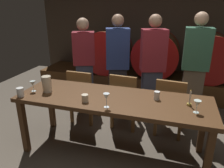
# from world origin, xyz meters

# --- Properties ---
(back_wall) EXTENTS (5.60, 0.24, 2.64)m
(back_wall) POSITION_xyz_m (0.00, 3.11, 1.32)
(back_wall) COLOR #473A2D
(back_wall) RESTS_ON ground
(barrel_shelf) EXTENTS (5.04, 0.90, 0.40)m
(barrel_shelf) POSITION_xyz_m (0.00, 2.56, 0.20)
(barrel_shelf) COLOR brown
(barrel_shelf) RESTS_ON ground
(wine_barrel_left) EXTENTS (0.92, 0.80, 0.92)m
(wine_barrel_left) POSITION_xyz_m (-1.02, 2.56, 0.85)
(wine_barrel_left) COLOR brown
(wine_barrel_left) RESTS_ON barrel_shelf
(wine_barrel_center) EXTENTS (0.92, 0.80, 0.92)m
(wine_barrel_center) POSITION_xyz_m (0.03, 2.56, 0.85)
(wine_barrel_center) COLOR brown
(wine_barrel_center) RESTS_ON barrel_shelf
(wine_barrel_right) EXTENTS (0.92, 0.80, 0.92)m
(wine_barrel_right) POSITION_xyz_m (1.04, 2.56, 0.85)
(wine_barrel_right) COLOR brown
(wine_barrel_right) RESTS_ON barrel_shelf
(dining_table) EXTENTS (2.34, 0.77, 0.77)m
(dining_table) POSITION_xyz_m (-0.24, 0.33, 0.69)
(dining_table) COLOR #4C2D16
(dining_table) RESTS_ON ground
(chair_left) EXTENTS (0.41, 0.41, 0.88)m
(chair_left) POSITION_xyz_m (-0.92, 0.93, 0.49)
(chair_left) COLOR brown
(chair_left) RESTS_ON ground
(chair_center) EXTENTS (0.43, 0.43, 0.88)m
(chair_center) POSITION_xyz_m (-0.24, 0.95, 0.49)
(chair_center) COLOR brown
(chair_center) RESTS_ON ground
(chair_right) EXTENTS (0.43, 0.43, 0.88)m
(chair_right) POSITION_xyz_m (0.43, 0.93, 0.49)
(chair_right) COLOR brown
(chair_right) RESTS_ON ground
(guest_far_left) EXTENTS (0.44, 0.36, 1.61)m
(guest_far_left) POSITION_xyz_m (-1.14, 1.53, 0.83)
(guest_far_left) COLOR #33384C
(guest_far_left) RESTS_ON ground
(guest_center_left) EXTENTS (0.44, 0.35, 1.68)m
(guest_center_left) POSITION_xyz_m (-0.50, 1.46, 0.86)
(guest_center_left) COLOR black
(guest_center_left) RESTS_ON ground
(guest_center_right) EXTENTS (0.44, 0.35, 1.69)m
(guest_center_right) POSITION_xyz_m (0.09, 1.39, 0.87)
(guest_center_right) COLOR #33384C
(guest_center_right) RESTS_ON ground
(guest_far_right) EXTENTS (0.38, 0.25, 1.73)m
(guest_far_right) POSITION_xyz_m (0.72, 1.39, 0.89)
(guest_far_right) COLOR brown
(guest_far_right) RESTS_ON ground
(candle_center) EXTENTS (0.05, 0.05, 0.20)m
(candle_center) POSITION_xyz_m (0.63, 0.37, 0.83)
(candle_center) COLOR olive
(candle_center) RESTS_ON dining_table
(pitcher) EXTENTS (0.12, 0.12, 0.21)m
(pitcher) POSITION_xyz_m (-1.10, 0.26, 0.88)
(pitcher) COLOR beige
(pitcher) RESTS_ON dining_table
(wine_glass_left) EXTENTS (0.07, 0.07, 0.14)m
(wine_glass_left) POSITION_xyz_m (-1.28, 0.22, 0.87)
(wine_glass_left) COLOR silver
(wine_glass_left) RESTS_ON dining_table
(wine_glass_center) EXTENTS (0.07, 0.07, 0.16)m
(wine_glass_center) POSITION_xyz_m (-0.23, 0.05, 0.89)
(wine_glass_center) COLOR white
(wine_glass_center) RESTS_ON dining_table
(wine_glass_right) EXTENTS (0.08, 0.08, 0.14)m
(wine_glass_right) POSITION_xyz_m (0.70, 0.21, 0.87)
(wine_glass_right) COLOR silver
(wine_glass_right) RESTS_ON dining_table
(cup_left) EXTENTS (0.08, 0.08, 0.11)m
(cup_left) POSITION_xyz_m (-1.33, 0.03, 0.83)
(cup_left) COLOR white
(cup_left) RESTS_ON dining_table
(cup_center) EXTENTS (0.08, 0.08, 0.09)m
(cup_center) POSITION_xyz_m (-0.52, 0.12, 0.82)
(cup_center) COLOR beige
(cup_center) RESTS_ON dining_table
(cup_right) EXTENTS (0.07, 0.07, 0.10)m
(cup_right) POSITION_xyz_m (0.27, 0.43, 0.82)
(cup_right) COLOR white
(cup_right) RESTS_ON dining_table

